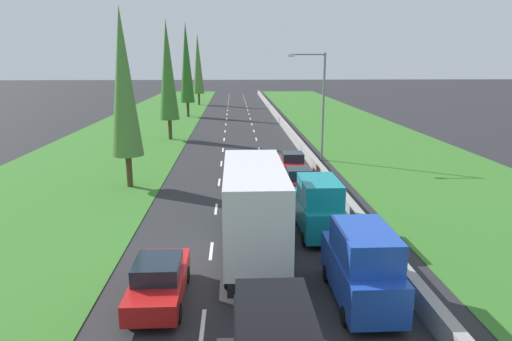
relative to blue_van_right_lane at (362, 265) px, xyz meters
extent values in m
plane|color=#28282B|center=(-3.75, 43.73, -1.40)|extent=(300.00, 300.00, 0.00)
cube|color=#387528|center=(-16.40, 43.73, -1.38)|extent=(14.00, 140.00, 0.04)
cube|color=#387528|center=(10.60, 43.73, -1.38)|extent=(14.00, 140.00, 0.04)
cube|color=#9E9B93|center=(1.95, 43.73, -0.97)|extent=(0.44, 120.00, 0.85)
cube|color=white|center=(-5.50, -1.27, -1.39)|extent=(0.14, 2.00, 0.01)
cube|color=white|center=(-5.50, 4.73, -1.39)|extent=(0.14, 2.00, 0.01)
cube|color=white|center=(-5.50, 10.73, -1.39)|extent=(0.14, 2.00, 0.01)
cube|color=white|center=(-5.50, 16.73, -1.39)|extent=(0.14, 2.00, 0.01)
cube|color=white|center=(-5.50, 22.73, -1.39)|extent=(0.14, 2.00, 0.01)
cube|color=white|center=(-5.50, 28.73, -1.39)|extent=(0.14, 2.00, 0.01)
cube|color=white|center=(-5.50, 34.73, -1.39)|extent=(0.14, 2.00, 0.01)
cube|color=white|center=(-5.50, 40.73, -1.39)|extent=(0.14, 2.00, 0.01)
cube|color=white|center=(-5.50, 46.73, -1.39)|extent=(0.14, 2.00, 0.01)
cube|color=white|center=(-5.50, 52.73, -1.39)|extent=(0.14, 2.00, 0.01)
cube|color=white|center=(-5.50, 58.73, -1.39)|extent=(0.14, 2.00, 0.01)
cube|color=white|center=(-5.50, 64.73, -1.39)|extent=(0.14, 2.00, 0.01)
cube|color=white|center=(-5.50, 70.73, -1.39)|extent=(0.14, 2.00, 0.01)
cube|color=white|center=(-5.50, 76.73, -1.39)|extent=(0.14, 2.00, 0.01)
cube|color=white|center=(-5.50, 82.73, -1.39)|extent=(0.14, 2.00, 0.01)
cube|color=white|center=(-5.50, 88.73, -1.39)|extent=(0.14, 2.00, 0.01)
cube|color=white|center=(-5.50, 94.73, -1.39)|extent=(0.14, 2.00, 0.01)
cube|color=white|center=(-5.50, 100.73, -1.39)|extent=(0.14, 2.00, 0.01)
cube|color=white|center=(-2.00, -1.27, -1.39)|extent=(0.14, 2.00, 0.01)
cube|color=white|center=(-2.00, 4.73, -1.39)|extent=(0.14, 2.00, 0.01)
cube|color=white|center=(-2.00, 10.73, -1.39)|extent=(0.14, 2.00, 0.01)
cube|color=white|center=(-2.00, 16.73, -1.39)|extent=(0.14, 2.00, 0.01)
cube|color=white|center=(-2.00, 22.73, -1.39)|extent=(0.14, 2.00, 0.01)
cube|color=white|center=(-2.00, 28.73, -1.39)|extent=(0.14, 2.00, 0.01)
cube|color=white|center=(-2.00, 34.73, -1.39)|extent=(0.14, 2.00, 0.01)
cube|color=white|center=(-2.00, 40.73, -1.39)|extent=(0.14, 2.00, 0.01)
cube|color=white|center=(-2.00, 46.73, -1.39)|extent=(0.14, 2.00, 0.01)
cube|color=white|center=(-2.00, 52.73, -1.39)|extent=(0.14, 2.00, 0.01)
cube|color=white|center=(-2.00, 58.73, -1.39)|extent=(0.14, 2.00, 0.01)
cube|color=white|center=(-2.00, 64.73, -1.39)|extent=(0.14, 2.00, 0.01)
cube|color=white|center=(-2.00, 70.73, -1.39)|extent=(0.14, 2.00, 0.01)
cube|color=white|center=(-2.00, 76.73, -1.39)|extent=(0.14, 2.00, 0.01)
cube|color=white|center=(-2.00, 82.73, -1.39)|extent=(0.14, 2.00, 0.01)
cube|color=white|center=(-2.00, 88.73, -1.39)|extent=(0.14, 2.00, 0.01)
cube|color=white|center=(-2.00, 94.73, -1.39)|extent=(0.14, 2.00, 0.01)
cube|color=white|center=(-2.00, 100.73, -1.39)|extent=(0.14, 2.00, 0.01)
cube|color=black|center=(-3.52, -5.14, 0.87)|extent=(1.80, 3.10, 1.10)
cube|color=#1E47B7|center=(0.00, 0.09, -0.38)|extent=(1.90, 4.90, 1.40)
cube|color=#1E47B7|center=(0.00, -0.21, 0.87)|extent=(1.80, 3.10, 1.10)
cylinder|color=black|center=(-0.87, 1.61, -1.08)|extent=(0.22, 0.64, 0.64)
cylinder|color=black|center=(0.87, 1.61, -1.08)|extent=(0.22, 0.64, 0.64)
cylinder|color=black|center=(-0.87, -1.42, -1.08)|extent=(0.22, 0.64, 0.64)
cylinder|color=black|center=(0.87, -1.42, -1.08)|extent=(0.22, 0.64, 0.64)
cube|color=teal|center=(-0.32, 6.76, -0.38)|extent=(1.90, 4.90, 1.40)
cube|color=teal|center=(-0.32, 6.46, 0.87)|extent=(1.80, 3.10, 1.10)
cylinder|color=black|center=(-1.19, 8.28, -1.08)|extent=(0.22, 0.64, 0.64)
cylinder|color=black|center=(0.55, 8.28, -1.08)|extent=(0.22, 0.64, 0.64)
cylinder|color=black|center=(-1.19, 5.24, -1.08)|extent=(0.22, 0.64, 0.64)
cylinder|color=black|center=(0.55, 5.24, -1.08)|extent=(0.22, 0.64, 0.64)
cube|color=black|center=(-3.61, 4.57, -0.80)|extent=(2.20, 9.40, 0.56)
cube|color=teal|center=(-3.61, 8.17, 0.73)|extent=(2.40, 2.20, 2.50)
cube|color=silver|center=(-3.61, 3.47, 1.13)|extent=(2.44, 7.20, 3.30)
cylinder|color=black|center=(-4.73, 7.87, -1.08)|extent=(0.22, 0.64, 0.64)
cylinder|color=black|center=(-2.49, 7.87, -1.08)|extent=(0.22, 0.64, 0.64)
cylinder|color=black|center=(-4.73, 2.39, -1.08)|extent=(0.22, 0.64, 0.64)
cylinder|color=black|center=(-2.49, 2.39, -1.08)|extent=(0.22, 0.64, 0.64)
cylinder|color=black|center=(-4.73, 1.31, -1.08)|extent=(0.22, 0.64, 0.64)
cylinder|color=black|center=(-2.49, 1.31, -1.08)|extent=(0.22, 0.64, 0.64)
cube|color=red|center=(-7.12, 0.41, -0.72)|extent=(1.76, 4.50, 0.72)
cube|color=#19232D|center=(-7.12, 0.26, -0.06)|extent=(1.56, 1.90, 0.60)
cylinder|color=black|center=(-7.92, 1.81, -1.08)|extent=(0.22, 0.64, 0.64)
cylinder|color=black|center=(-6.32, 1.81, -1.08)|extent=(0.22, 0.64, 0.64)
cylinder|color=black|center=(-7.92, -0.98, -1.08)|extent=(0.22, 0.64, 0.64)
cylinder|color=black|center=(-6.32, -0.98, -1.08)|extent=(0.22, 0.64, 0.64)
cube|color=maroon|center=(-0.32, 13.76, -0.70)|extent=(1.68, 3.90, 0.76)
cube|color=#19232D|center=(-0.32, 13.46, 0.00)|extent=(1.52, 1.60, 0.64)
cylinder|color=black|center=(-1.08, 14.97, -1.08)|extent=(0.22, 0.64, 0.64)
cylinder|color=black|center=(0.44, 14.97, -1.08)|extent=(0.22, 0.64, 0.64)
cylinder|color=black|center=(-1.08, 12.55, -1.08)|extent=(0.22, 0.64, 0.64)
cylinder|color=black|center=(0.44, 12.55, -1.08)|extent=(0.22, 0.64, 0.64)
cube|color=red|center=(-0.07, 18.86, -0.70)|extent=(1.68, 3.90, 0.76)
cube|color=#19232D|center=(-0.07, 18.56, 0.00)|extent=(1.52, 1.60, 0.64)
cylinder|color=black|center=(-0.83, 20.07, -1.08)|extent=(0.22, 0.64, 0.64)
cylinder|color=black|center=(0.69, 20.07, -1.08)|extent=(0.22, 0.64, 0.64)
cylinder|color=black|center=(-0.83, 17.66, -1.08)|extent=(0.22, 0.64, 0.64)
cylinder|color=black|center=(0.69, 17.66, -1.08)|extent=(0.22, 0.64, 0.64)
cylinder|color=#4C3823|center=(-11.51, 15.83, -0.30)|extent=(0.40, 0.40, 2.20)
cone|color=#4C7F38|center=(-11.51, 15.83, 5.59)|extent=(2.09, 2.09, 9.58)
cylinder|color=#4C3823|center=(-11.32, 35.03, -0.30)|extent=(0.40, 0.40, 2.20)
cone|color=#3D752D|center=(-11.32, 35.03, 5.98)|extent=(2.11, 2.11, 10.36)
cylinder|color=#4C3823|center=(-11.37, 55.68, -0.30)|extent=(0.41, 0.41, 2.20)
cone|color=#2D6623|center=(-11.37, 55.68, 6.68)|extent=(2.15, 2.15, 11.77)
cylinder|color=#4C3823|center=(-11.09, 74.77, -0.30)|extent=(0.40, 0.40, 2.20)
cone|color=#4C7F38|center=(-11.09, 74.77, 6.38)|extent=(2.13, 2.13, 11.16)
cylinder|color=gray|center=(3.10, 23.69, 3.10)|extent=(0.20, 0.20, 9.00)
cylinder|color=gray|center=(1.70, 23.69, 7.45)|extent=(2.80, 0.12, 0.12)
cube|color=silver|center=(0.30, 23.69, 7.35)|extent=(0.60, 0.28, 0.20)
camera|label=1|loc=(-4.41, -14.56, 6.97)|focal=32.13mm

